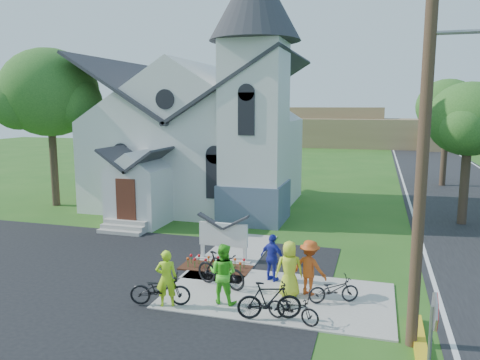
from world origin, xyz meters
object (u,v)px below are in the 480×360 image
(bike_0, at_px, (160,289))
(bike_1, at_px, (221,270))
(cyclist_2, at_px, (273,258))
(bike_2, at_px, (334,290))
(bike_4, at_px, (293,308))
(church_sign, at_px, (223,235))
(cyclist_1, at_px, (223,273))
(cyclist_4, at_px, (289,269))
(bike_3, at_px, (269,301))
(stop_sign, at_px, (433,327))
(cyclist_3, at_px, (310,267))
(utility_pole, at_px, (427,127))
(cyclist_0, at_px, (166,278))

(bike_0, bearing_deg, bike_1, -49.06)
(bike_0, distance_m, cyclist_2, 3.97)
(bike_0, height_order, bike_2, bike_0)
(bike_2, height_order, bike_4, bike_2)
(church_sign, height_order, bike_1, church_sign)
(cyclist_1, relative_size, cyclist_4, 1.05)
(bike_1, distance_m, cyclist_4, 2.28)
(bike_0, relative_size, bike_4, 1.19)
(bike_3, bearing_deg, bike_0, 72.55)
(bike_1, relative_size, cyclist_2, 1.19)
(bike_0, relative_size, bike_3, 1.01)
(cyclist_1, relative_size, bike_3, 1.02)
(stop_sign, distance_m, bike_3, 5.01)
(church_sign, xyz_separation_m, bike_0, (-0.50, -4.40, -0.50))
(cyclist_1, bearing_deg, cyclist_3, -143.34)
(bike_3, bearing_deg, cyclist_4, -24.78)
(church_sign, height_order, stop_sign, stop_sign)
(bike_2, bearing_deg, stop_sign, -178.78)
(utility_pole, distance_m, bike_1, 7.81)
(bike_1, height_order, bike_2, bike_1)
(stop_sign, height_order, bike_1, stop_sign)
(utility_pole, bearing_deg, bike_0, 177.57)
(cyclist_1, xyz_separation_m, cyclist_2, (1.03, 2.14, -0.10))
(cyclist_2, distance_m, bike_4, 3.11)
(bike_1, xyz_separation_m, bike_3, (2.04, -1.82, -0.04))
(church_sign, distance_m, stop_sign, 9.97)
(cyclist_2, bearing_deg, utility_pole, 166.81)
(church_sign, distance_m, bike_4, 5.63)
(bike_0, height_order, cyclist_1, cyclist_1)
(church_sign, distance_m, cyclist_1, 3.90)
(cyclist_2, bearing_deg, cyclist_3, 172.31)
(cyclist_1, distance_m, bike_4, 2.40)
(cyclist_1, bearing_deg, bike_4, 170.07)
(cyclist_0, height_order, bike_2, cyclist_0)
(stop_sign, height_order, cyclist_4, stop_sign)
(bike_4, bearing_deg, cyclist_3, 10.70)
(church_sign, relative_size, cyclist_0, 1.30)
(bike_0, relative_size, bike_2, 1.17)
(cyclist_1, distance_m, bike_2, 3.35)
(stop_sign, distance_m, cyclist_0, 7.60)
(bike_0, distance_m, cyclist_4, 3.96)
(bike_4, bearing_deg, cyclist_2, 37.86)
(utility_pole, height_order, stop_sign, utility_pole)
(bike_1, bearing_deg, bike_3, -112.57)
(utility_pole, distance_m, cyclist_0, 8.21)
(utility_pole, xyz_separation_m, bike_1, (-5.80, 2.12, -4.78))
(bike_1, distance_m, cyclist_3, 2.87)
(bike_1, relative_size, bike_2, 1.24)
(cyclist_0, height_order, cyclist_4, cyclist_4)
(bike_1, xyz_separation_m, bike_2, (3.64, -0.20, -0.17))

